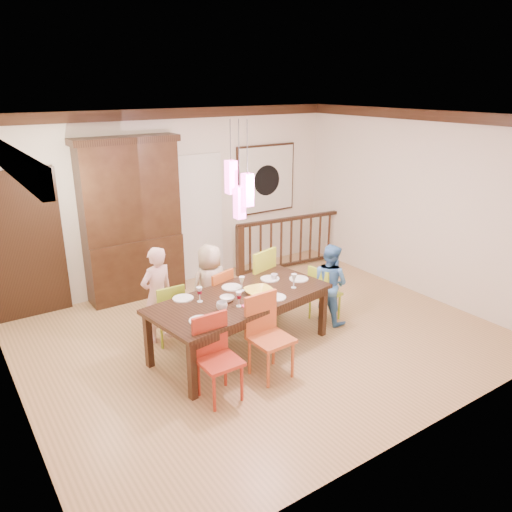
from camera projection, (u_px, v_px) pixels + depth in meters
floor at (261, 336)px, 6.81m from camera, size 6.00×6.00×0.00m
ceiling at (262, 117)px, 5.86m from camera, size 6.00×6.00×0.00m
wall_back at (176, 199)px, 8.29m from camera, size 6.00×0.00×6.00m
wall_left at (3, 286)px, 4.75m from camera, size 0.00×5.00×5.00m
wall_right at (417, 204)px, 7.92m from camera, size 0.00×5.00×5.00m
crown_molding at (262, 124)px, 5.88m from camera, size 6.00×5.00×0.16m
panel_door at (26, 248)px, 7.12m from camera, size 1.04×0.07×2.24m
white_doorway at (197, 219)px, 8.58m from camera, size 0.97×0.05×2.22m
painting at (266, 179)px, 9.16m from camera, size 1.25×0.06×1.25m
pendant_cluster at (239, 189)px, 5.79m from camera, size 0.27×0.21×1.14m
dining_table at (241, 302)px, 6.26m from camera, size 2.45×1.39×0.75m
chair_far_left at (167, 308)px, 6.54m from camera, size 0.39×0.39×0.83m
chair_far_mid at (214, 295)px, 6.89m from camera, size 0.50×0.50×0.88m
chair_far_right at (253, 277)px, 7.29m from camera, size 0.58×0.58×1.04m
chair_near_left at (219, 355)px, 5.31m from camera, size 0.43×0.43×0.94m
chair_near_mid at (271, 333)px, 5.73m from camera, size 0.46×0.46×0.98m
chair_end_right at (325, 289)px, 7.17m from camera, size 0.42×0.42×0.82m
china_hutch at (132, 220)px, 7.73m from camera, size 1.61×0.46×2.53m
balustrade at (291, 241)px, 9.24m from camera, size 2.25×0.32×0.96m
person_far_left at (157, 295)px, 6.53m from camera, size 0.53×0.41×1.31m
person_far_mid at (210, 287)px, 6.92m from camera, size 0.60×0.39×1.21m
person_end_right at (329, 284)px, 7.07m from camera, size 0.57×0.66×1.17m
serving_bowl at (259, 292)px, 6.25m from camera, size 0.39×0.39×0.09m
small_bowl at (227, 299)px, 6.10m from camera, size 0.21×0.21×0.06m
cup_left at (222, 306)px, 5.84m from camera, size 0.14×0.14×0.10m
cup_right at (274, 277)px, 6.74m from camera, size 0.12×0.12×0.09m
plate_far_left at (183, 298)px, 6.16m from camera, size 0.26×0.26×0.01m
plate_far_mid at (232, 287)px, 6.50m from camera, size 0.26×0.26×0.01m
plate_far_right at (270, 279)px, 6.78m from camera, size 0.26×0.26×0.01m
plate_near_left at (200, 320)px, 5.59m from camera, size 0.26×0.26×0.01m
plate_near_mid at (276, 297)px, 6.19m from camera, size 0.26×0.26×0.01m
plate_end_right at (299, 279)px, 6.77m from camera, size 0.26×0.26×0.01m
wine_glass_a at (200, 294)px, 6.06m from camera, size 0.08×0.08×0.19m
wine_glass_b at (242, 284)px, 6.38m from camera, size 0.08×0.08×0.19m
wine_glass_c at (239, 299)px, 5.93m from camera, size 0.08×0.08×0.19m
wine_glass_d at (294, 281)px, 6.47m from camera, size 0.08×0.08×0.19m
napkin at (250, 306)px, 5.95m from camera, size 0.18×0.14×0.01m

